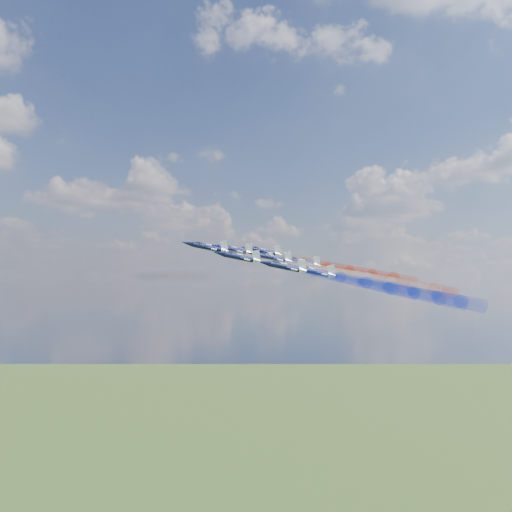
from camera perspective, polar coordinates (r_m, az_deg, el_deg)
jet_lead at (r=174.93m, az=-4.53°, el=0.81°), size 17.29×15.73×7.88m
trail_lead at (r=181.79m, az=4.70°, el=-1.07°), size 46.20×22.26×14.16m
jet_inner_left at (r=168.90m, az=-1.58°, el=-0.11°), size 17.29×15.73×7.88m
trail_inner_left at (r=177.37m, az=7.79°, el=-2.00°), size 46.20×22.26×14.16m
jet_inner_right at (r=187.08m, az=-2.12°, el=0.59°), size 17.29×15.73×7.88m
trail_inner_right at (r=194.99m, az=6.42°, el=-1.16°), size 46.20×22.26×14.16m
jet_outer_left at (r=163.46m, az=2.63°, el=-0.99°), size 17.29×15.73×7.88m
trail_outer_left at (r=174.07m, az=12.02°, el=-2.86°), size 46.20×22.26×14.16m
jet_center_third at (r=178.51m, az=1.44°, el=-0.16°), size 17.29×15.73×7.88m
trail_center_third at (r=188.30m, az=10.16°, el=-1.94°), size 46.20×22.26×14.16m
jet_outer_right at (r=196.67m, az=0.63°, el=0.43°), size 17.29×15.73×7.88m
trail_outer_right at (r=205.81m, az=8.63°, el=-1.22°), size 46.20×22.26×14.16m
jet_rear_left at (r=173.09m, az=5.39°, el=-1.46°), size 17.29×15.73×7.88m
trail_rear_left at (r=184.89m, az=14.09°, el=-3.18°), size 46.20×22.26×14.16m
jet_rear_right at (r=192.05m, az=4.21°, el=-0.58°), size 17.29×15.73×7.88m
trail_rear_right at (r=203.03m, az=12.18°, el=-2.20°), size 46.20×22.26×14.16m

